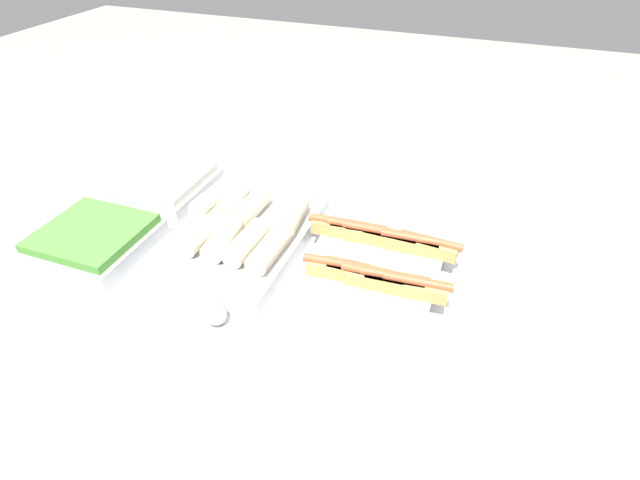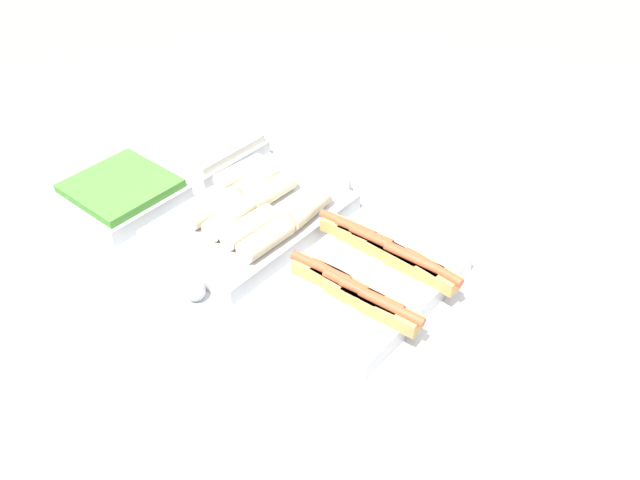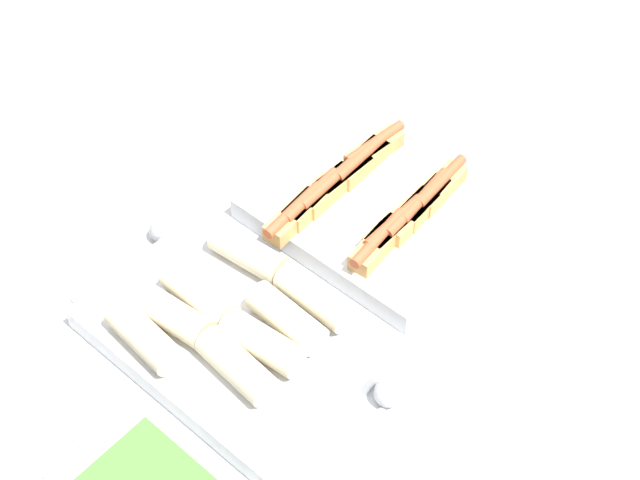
# 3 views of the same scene
# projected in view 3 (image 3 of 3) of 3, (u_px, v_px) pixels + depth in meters

# --- Properties ---
(ground_plane) EXTENTS (12.00, 12.00, 0.00)m
(ground_plane) POSITION_uv_depth(u_px,v_px,m) (340.00, 453.00, 2.44)
(ground_plane) COLOR #ADA393
(counter) EXTENTS (1.73, 0.68, 0.88)m
(counter) POSITION_uv_depth(u_px,v_px,m) (343.00, 364.00, 2.11)
(counter) COLOR silver
(counter) RESTS_ON ground_plane
(tray_hotdogs) EXTENTS (0.41, 0.45, 0.10)m
(tray_hotdogs) POSITION_uv_depth(u_px,v_px,m) (368.00, 211.00, 1.78)
(tray_hotdogs) COLOR silver
(tray_hotdogs) RESTS_ON counter
(tray_wraps) EXTENTS (0.35, 0.50, 0.11)m
(tray_wraps) POSITION_uv_depth(u_px,v_px,m) (233.00, 328.00, 1.59)
(tray_wraps) COLOR silver
(tray_wraps) RESTS_ON counter
(tray_side_back) EXTENTS (0.28, 0.28, 0.07)m
(tray_side_back) POSITION_uv_depth(u_px,v_px,m) (12.00, 413.00, 1.48)
(tray_side_back) COLOR silver
(tray_side_back) RESTS_ON counter
(serving_spoon_near) EXTENTS (0.25, 0.05, 0.05)m
(serving_spoon_near) POSITION_uv_depth(u_px,v_px,m) (382.00, 400.00, 1.51)
(serving_spoon_near) COLOR #B2B5BA
(serving_spoon_near) RESTS_ON counter
(serving_spoon_far) EXTENTS (0.25, 0.05, 0.05)m
(serving_spoon_far) POSITION_uv_depth(u_px,v_px,m) (156.00, 236.00, 1.76)
(serving_spoon_far) COLOR #B2B5BA
(serving_spoon_far) RESTS_ON counter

